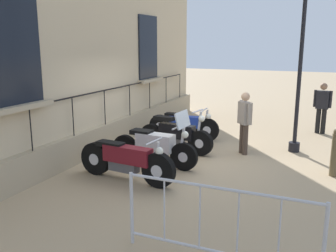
{
  "coord_description": "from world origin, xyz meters",
  "views": [
    {
      "loc": [
        3.21,
        -8.08,
        2.79
      ],
      "look_at": [
        -0.27,
        0.0,
        0.8
      ],
      "focal_mm": 40.04,
      "sensor_mm": 36.0,
      "label": 1
    }
  ],
  "objects_px": {
    "crowd_barrier": "(218,222)",
    "pedestrian_standing": "(245,120)",
    "motorcycle_maroon": "(126,160)",
    "pedestrian_walking": "(322,105)",
    "lamppost": "(301,61)",
    "motorcycle_white": "(155,146)",
    "motorcycle_blue": "(184,125)",
    "motorcycle_black": "(176,135)"
  },
  "relations": [
    {
      "from": "motorcycle_white",
      "to": "pedestrian_walking",
      "type": "distance_m",
      "value": 5.93
    },
    {
      "from": "motorcycle_blue",
      "to": "pedestrian_standing",
      "type": "bearing_deg",
      "value": -21.62
    },
    {
      "from": "motorcycle_black",
      "to": "pedestrian_standing",
      "type": "xyz_separation_m",
      "value": [
        1.66,
        0.48,
        0.45
      ]
    },
    {
      "from": "pedestrian_standing",
      "to": "motorcycle_black",
      "type": "bearing_deg",
      "value": -163.86
    },
    {
      "from": "motorcycle_blue",
      "to": "crowd_barrier",
      "type": "bearing_deg",
      "value": -65.0
    },
    {
      "from": "lamppost",
      "to": "pedestrian_walking",
      "type": "height_order",
      "value": "lamppost"
    },
    {
      "from": "motorcycle_black",
      "to": "pedestrian_walking",
      "type": "height_order",
      "value": "pedestrian_walking"
    },
    {
      "from": "crowd_barrier",
      "to": "pedestrian_standing",
      "type": "distance_m",
      "value": 4.99
    },
    {
      "from": "motorcycle_black",
      "to": "motorcycle_maroon",
      "type": "bearing_deg",
      "value": -93.32
    },
    {
      "from": "lamppost",
      "to": "pedestrian_standing",
      "type": "bearing_deg",
      "value": -147.99
    },
    {
      "from": "motorcycle_white",
      "to": "pedestrian_walking",
      "type": "bearing_deg",
      "value": 55.1
    },
    {
      "from": "motorcycle_blue",
      "to": "pedestrian_walking",
      "type": "bearing_deg",
      "value": 32.99
    },
    {
      "from": "pedestrian_standing",
      "to": "motorcycle_white",
      "type": "bearing_deg",
      "value": -133.84
    },
    {
      "from": "motorcycle_black",
      "to": "pedestrian_standing",
      "type": "height_order",
      "value": "pedestrian_standing"
    },
    {
      "from": "lamppost",
      "to": "crowd_barrier",
      "type": "xyz_separation_m",
      "value": [
        -0.43,
        -5.65,
        -1.75
      ]
    },
    {
      "from": "crowd_barrier",
      "to": "lamppost",
      "type": "bearing_deg",
      "value": 85.61
    },
    {
      "from": "pedestrian_standing",
      "to": "pedestrian_walking",
      "type": "distance_m",
      "value": 3.57
    },
    {
      "from": "lamppost",
      "to": "pedestrian_standing",
      "type": "relative_size",
      "value": 2.83
    },
    {
      "from": "pedestrian_walking",
      "to": "motorcycle_black",
      "type": "bearing_deg",
      "value": -133.21
    },
    {
      "from": "motorcycle_white",
      "to": "pedestrian_standing",
      "type": "xyz_separation_m",
      "value": [
        1.66,
        1.73,
        0.41
      ]
    },
    {
      "from": "crowd_barrier",
      "to": "pedestrian_standing",
      "type": "relative_size",
      "value": 1.61
    },
    {
      "from": "motorcycle_white",
      "to": "crowd_barrier",
      "type": "distance_m",
      "value": 3.99
    },
    {
      "from": "lamppost",
      "to": "crowd_barrier",
      "type": "relative_size",
      "value": 1.76
    },
    {
      "from": "motorcycle_maroon",
      "to": "crowd_barrier",
      "type": "distance_m",
      "value": 3.29
    },
    {
      "from": "crowd_barrier",
      "to": "motorcycle_maroon",
      "type": "bearing_deg",
      "value": 140.26
    },
    {
      "from": "motorcycle_maroon",
      "to": "crowd_barrier",
      "type": "height_order",
      "value": "crowd_barrier"
    },
    {
      "from": "motorcycle_white",
      "to": "motorcycle_blue",
      "type": "distance_m",
      "value": 2.51
    },
    {
      "from": "motorcycle_maroon",
      "to": "pedestrian_walking",
      "type": "bearing_deg",
      "value": 59.36
    },
    {
      "from": "motorcycle_white",
      "to": "motorcycle_black",
      "type": "relative_size",
      "value": 1.03
    },
    {
      "from": "motorcycle_maroon",
      "to": "lamppost",
      "type": "height_order",
      "value": "lamppost"
    },
    {
      "from": "motorcycle_blue",
      "to": "crowd_barrier",
      "type": "xyz_separation_m",
      "value": [
        2.65,
        -5.68,
        0.15
      ]
    },
    {
      "from": "motorcycle_maroon",
      "to": "motorcycle_black",
      "type": "bearing_deg",
      "value": 86.68
    },
    {
      "from": "pedestrian_walking",
      "to": "pedestrian_standing",
      "type": "bearing_deg",
      "value": -118.89
    },
    {
      "from": "motorcycle_white",
      "to": "pedestrian_walking",
      "type": "relative_size",
      "value": 1.39
    },
    {
      "from": "motorcycle_blue",
      "to": "motorcycle_black",
      "type": "bearing_deg",
      "value": -78.38
    },
    {
      "from": "motorcycle_white",
      "to": "motorcycle_blue",
      "type": "height_order",
      "value": "motorcycle_white"
    },
    {
      "from": "motorcycle_black",
      "to": "pedestrian_walking",
      "type": "relative_size",
      "value": 1.34
    },
    {
      "from": "motorcycle_white",
      "to": "crowd_barrier",
      "type": "relative_size",
      "value": 0.86
    },
    {
      "from": "lamppost",
      "to": "pedestrian_walking",
      "type": "bearing_deg",
      "value": 76.93
    },
    {
      "from": "motorcycle_white",
      "to": "pedestrian_standing",
      "type": "height_order",
      "value": "pedestrian_standing"
    },
    {
      "from": "pedestrian_standing",
      "to": "motorcycle_blue",
      "type": "bearing_deg",
      "value": 158.38
    },
    {
      "from": "motorcycle_blue",
      "to": "motorcycle_white",
      "type": "bearing_deg",
      "value": -84.24
    }
  ]
}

